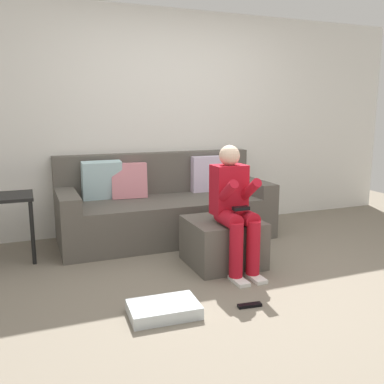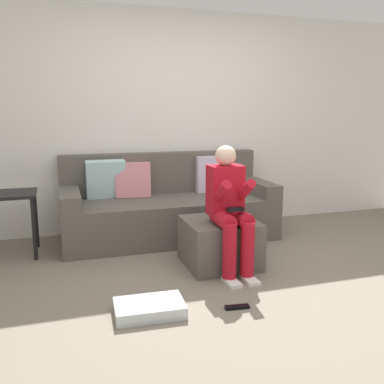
% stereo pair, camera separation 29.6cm
% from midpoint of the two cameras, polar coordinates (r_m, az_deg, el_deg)
% --- Properties ---
extents(ground_plane, '(7.95, 7.95, 0.00)m').
position_cam_midpoint_polar(ground_plane, '(3.44, 9.94, -12.80)').
color(ground_plane, slate).
extents(wall_back, '(6.11, 0.10, 2.50)m').
position_cam_midpoint_polar(wall_back, '(5.02, -0.27, 9.50)').
color(wall_back, silver).
rests_on(wall_back, ground_plane).
extents(couch_sectional, '(2.26, 0.91, 0.90)m').
position_cam_midpoint_polar(couch_sectional, '(4.64, -1.59, -2.18)').
color(couch_sectional, '#59544C').
rests_on(couch_sectional, ground_plane).
extents(ottoman, '(0.62, 0.61, 0.42)m').
position_cam_midpoint_polar(ottoman, '(3.84, 5.98, -6.83)').
color(ottoman, '#59544C').
rests_on(ottoman, ground_plane).
extents(person_seated, '(0.29, 0.57, 1.09)m').
position_cam_midpoint_polar(person_seated, '(3.58, 7.52, -1.88)').
color(person_seated, red).
rests_on(person_seated, ground_plane).
extents(storage_bin, '(0.49, 0.33, 0.08)m').
position_cam_midpoint_polar(storage_bin, '(3.00, -2.88, -15.44)').
color(storage_bin, silver).
rests_on(storage_bin, ground_plane).
extents(side_table, '(0.63, 0.46, 0.62)m').
position_cam_midpoint_polar(side_table, '(4.28, -22.61, -1.40)').
color(side_table, black).
rests_on(side_table, ground_plane).
extents(remote_near_ottoman, '(0.18, 0.07, 0.02)m').
position_cam_midpoint_polar(remote_near_ottoman, '(3.12, 8.91, -15.15)').
color(remote_near_ottoman, black).
rests_on(remote_near_ottoman, ground_plane).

